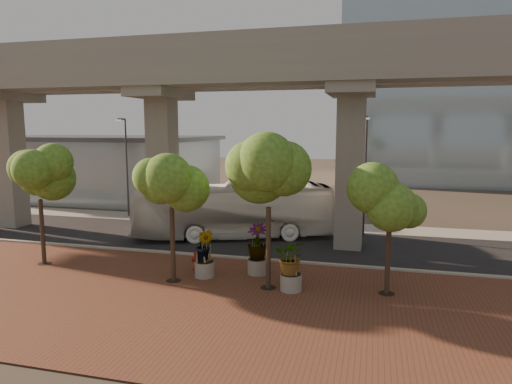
# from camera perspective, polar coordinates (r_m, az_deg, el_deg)

# --- Properties ---
(ground) EXTENTS (160.00, 160.00, 0.00)m
(ground) POSITION_cam_1_polar(r_m,az_deg,el_deg) (27.21, -1.66, -7.22)
(ground) COLOR #3D362C
(ground) RESTS_ON ground
(brick_plaza) EXTENTS (70.00, 13.00, 0.06)m
(brick_plaza) POSITION_cam_1_polar(r_m,az_deg,el_deg) (20.02, -8.25, -12.91)
(brick_plaza) COLOR brown
(brick_plaza) RESTS_ON ground
(asphalt_road) EXTENTS (90.00, 8.00, 0.04)m
(asphalt_road) POSITION_cam_1_polar(r_m,az_deg,el_deg) (29.07, -0.55, -6.18)
(asphalt_road) COLOR black
(asphalt_road) RESTS_ON ground
(curb_strip) EXTENTS (70.00, 0.25, 0.16)m
(curb_strip) POSITION_cam_1_polar(r_m,az_deg,el_deg) (25.35, -2.94, -8.19)
(curb_strip) COLOR #A2A097
(curb_strip) RESTS_ON ground
(far_sidewalk) EXTENTS (90.00, 3.00, 0.06)m
(far_sidewalk) POSITION_cam_1_polar(r_m,az_deg,el_deg) (34.26, 1.86, -3.97)
(far_sidewalk) COLOR #A2A097
(far_sidewalk) RESTS_ON ground
(transit_viaduct) EXTENTS (72.00, 5.60, 12.40)m
(transit_viaduct) POSITION_cam_1_polar(r_m,az_deg,el_deg) (28.17, -0.57, 8.30)
(transit_viaduct) COLOR gray
(transit_viaduct) RESTS_ON ground
(station_pavilion) EXTENTS (23.00, 13.00, 6.30)m
(station_pavilion) POSITION_cam_1_polar(r_m,az_deg,el_deg) (49.61, -18.97, 3.05)
(station_pavilion) COLOR #A3B5BB
(station_pavilion) RESTS_ON ground
(transit_bus) EXTENTS (13.28, 7.27, 3.63)m
(transit_bus) POSITION_cam_1_polar(r_m,az_deg,el_deg) (29.68, -2.72, -2.34)
(transit_bus) COLOR silver
(transit_bus) RESTS_ON ground
(fire_hydrant) EXTENTS (0.56, 0.50, 1.12)m
(fire_hydrant) POSITION_cam_1_polar(r_m,az_deg,el_deg) (23.27, -7.29, -8.41)
(fire_hydrant) COLOR maroon
(fire_hydrant) RESTS_ON ground
(planter_front) EXTENTS (2.10, 2.10, 2.31)m
(planter_front) POSITION_cam_1_polar(r_m,az_deg,el_deg) (20.15, 4.42, -8.41)
(planter_front) COLOR #AAA399
(planter_front) RESTS_ON ground
(planter_right) EXTENTS (2.34, 2.34, 2.50)m
(planter_right) POSITION_cam_1_polar(r_m,az_deg,el_deg) (22.28, 0.16, -6.49)
(planter_right) COLOR gray
(planter_right) RESTS_ON ground
(planter_left) EXTENTS (2.12, 2.12, 2.33)m
(planter_left) POSITION_cam_1_polar(r_m,az_deg,el_deg) (22.04, -6.48, -6.97)
(planter_left) COLOR #AFAC9E
(planter_left) RESTS_ON ground
(street_tree_far_west) EXTENTS (3.56, 3.56, 6.10)m
(street_tree_far_west) POSITION_cam_1_polar(r_m,az_deg,el_deg) (25.94, -25.50, 1.40)
(street_tree_far_west) COLOR #483429
(street_tree_far_west) RESTS_ON ground
(street_tree_near_west) EXTENTS (3.41, 3.41, 6.05)m
(street_tree_near_west) POSITION_cam_1_polar(r_m,az_deg,el_deg) (21.07, -10.56, 0.74)
(street_tree_near_west) COLOR #483429
(street_tree_near_west) RESTS_ON ground
(street_tree_near_east) EXTENTS (4.10, 4.10, 6.74)m
(street_tree_near_east) POSITION_cam_1_polar(r_m,az_deg,el_deg) (19.74, 1.58, 1.49)
(street_tree_near_east) COLOR #483429
(street_tree_near_east) RESTS_ON ground
(street_tree_far_east) EXTENTS (3.21, 3.21, 5.37)m
(street_tree_far_east) POSITION_cam_1_polar(r_m,az_deg,el_deg) (19.96, 16.42, -1.57)
(street_tree_far_east) COLOR #483429
(street_tree_far_east) RESTS_ON ground
(streetlamp_west) EXTENTS (0.39, 1.14, 7.85)m
(streetlamp_west) POSITION_cam_1_polar(r_m,az_deg,el_deg) (37.84, -15.95, 3.83)
(streetlamp_west) COLOR #323137
(streetlamp_west) RESTS_ON ground
(streetlamp_east) EXTENTS (0.39, 1.14, 7.87)m
(streetlamp_east) POSITION_cam_1_polar(r_m,az_deg,el_deg) (30.70, 13.50, 3.02)
(streetlamp_east) COLOR #323137
(streetlamp_east) RESTS_ON ground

